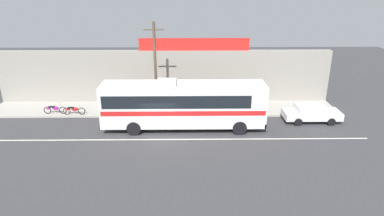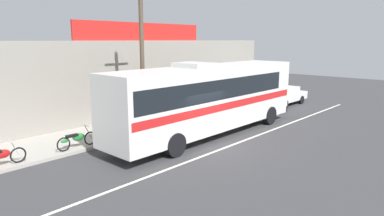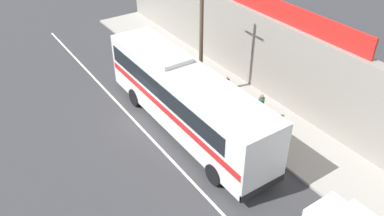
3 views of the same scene
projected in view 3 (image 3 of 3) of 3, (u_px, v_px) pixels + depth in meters
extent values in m
plane|color=#3A3A3D|center=(151.00, 120.00, 22.15)|extent=(70.00, 70.00, 0.00)
cube|color=#A8A399|center=(224.00, 91.00, 24.52)|extent=(30.00, 3.60, 0.14)
cube|color=gray|center=(254.00, 49.00, 24.20)|extent=(30.00, 0.70, 4.80)
cube|color=red|center=(293.00, 16.00, 20.71)|extent=(9.80, 0.12, 1.10)
cube|color=silver|center=(138.00, 125.00, 21.78)|extent=(30.00, 0.14, 0.01)
cube|color=silver|center=(185.00, 98.00, 20.36)|extent=(12.11, 2.48, 3.10)
cube|color=black|center=(180.00, 85.00, 20.38)|extent=(10.66, 2.50, 0.96)
cube|color=red|center=(185.00, 103.00, 20.53)|extent=(11.87, 2.49, 0.36)
cube|color=black|center=(267.00, 156.00, 15.98)|extent=(0.04, 2.23, 1.40)
cube|color=black|center=(263.00, 187.00, 17.01)|extent=(0.12, 2.48, 0.36)
cube|color=silver|center=(172.00, 60.00, 20.25)|extent=(1.40, 1.73, 0.24)
cylinder|color=black|center=(253.00, 155.00, 18.90)|extent=(1.04, 0.32, 1.04)
cylinder|color=black|center=(215.00, 174.00, 17.84)|extent=(1.04, 0.32, 1.04)
cylinder|color=black|center=(169.00, 86.00, 24.21)|extent=(1.04, 0.32, 1.04)
cylinder|color=black|center=(135.00, 97.00, 23.14)|extent=(1.04, 0.32, 1.04)
cylinder|color=black|center=(348.00, 215.00, 16.15)|extent=(0.62, 0.20, 0.62)
cylinder|color=brown|center=(201.00, 36.00, 21.99)|extent=(0.22, 0.22, 7.58)
torus|color=black|center=(142.00, 43.00, 29.49)|extent=(0.62, 0.06, 0.62)
torus|color=black|center=(134.00, 37.00, 30.37)|extent=(0.62, 0.06, 0.62)
cylinder|color=silver|center=(141.00, 38.00, 29.38)|extent=(0.34, 0.04, 0.65)
cylinder|color=silver|center=(140.00, 34.00, 29.27)|extent=(0.03, 0.56, 0.03)
ellipsoid|color=#991E8C|center=(138.00, 38.00, 29.79)|extent=(0.56, 0.22, 0.34)
cube|color=black|center=(136.00, 35.00, 29.92)|extent=(0.52, 0.20, 0.10)
ellipsoid|color=#991E8C|center=(134.00, 35.00, 30.25)|extent=(0.36, 0.14, 0.16)
torus|color=black|center=(173.00, 69.00, 26.10)|extent=(0.62, 0.06, 0.62)
torus|color=black|center=(163.00, 62.00, 26.98)|extent=(0.62, 0.06, 0.62)
cylinder|color=silver|center=(173.00, 65.00, 25.99)|extent=(0.34, 0.04, 0.65)
cylinder|color=silver|center=(172.00, 60.00, 25.88)|extent=(0.03, 0.56, 0.03)
ellipsoid|color=#237F38|center=(169.00, 63.00, 26.40)|extent=(0.56, 0.22, 0.34)
cube|color=black|center=(166.00, 60.00, 26.53)|extent=(0.52, 0.20, 0.10)
ellipsoid|color=#237F38|center=(164.00, 60.00, 26.86)|extent=(0.36, 0.14, 0.16)
torus|color=black|center=(150.00, 52.00, 28.26)|extent=(0.62, 0.06, 0.62)
torus|color=black|center=(142.00, 45.00, 29.10)|extent=(0.62, 0.06, 0.62)
cylinder|color=silver|center=(149.00, 47.00, 28.14)|extent=(0.34, 0.04, 0.65)
cylinder|color=silver|center=(148.00, 43.00, 28.03)|extent=(0.03, 0.56, 0.03)
ellipsoid|color=red|center=(146.00, 46.00, 28.53)|extent=(0.56, 0.22, 0.34)
cube|color=black|center=(144.00, 44.00, 28.66)|extent=(0.52, 0.20, 0.10)
ellipsoid|color=red|center=(142.00, 44.00, 28.98)|extent=(0.36, 0.14, 0.16)
cylinder|color=brown|center=(261.00, 114.00, 21.62)|extent=(0.13, 0.13, 0.85)
cylinder|color=brown|center=(258.00, 116.00, 21.53)|extent=(0.13, 0.13, 0.85)
cylinder|color=#2D7A4C|center=(261.00, 104.00, 21.16)|extent=(0.30, 0.30, 0.63)
sphere|color=#A37556|center=(262.00, 96.00, 20.90)|extent=(0.23, 0.23, 0.23)
cylinder|color=#2D7A4C|center=(264.00, 102.00, 21.23)|extent=(0.08, 0.08, 0.58)
cylinder|color=#2D7A4C|center=(258.00, 104.00, 21.05)|extent=(0.08, 0.08, 0.58)
cylinder|color=navy|center=(227.00, 95.00, 23.30)|extent=(0.13, 0.13, 0.83)
cylinder|color=navy|center=(224.00, 96.00, 23.21)|extent=(0.13, 0.13, 0.83)
cylinder|color=red|center=(226.00, 84.00, 22.84)|extent=(0.30, 0.30, 0.63)
sphere|color=tan|center=(226.00, 78.00, 22.59)|extent=(0.23, 0.23, 0.23)
cylinder|color=red|center=(229.00, 83.00, 22.92)|extent=(0.08, 0.08, 0.58)
cylinder|color=red|center=(223.00, 85.00, 22.73)|extent=(0.08, 0.08, 0.58)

